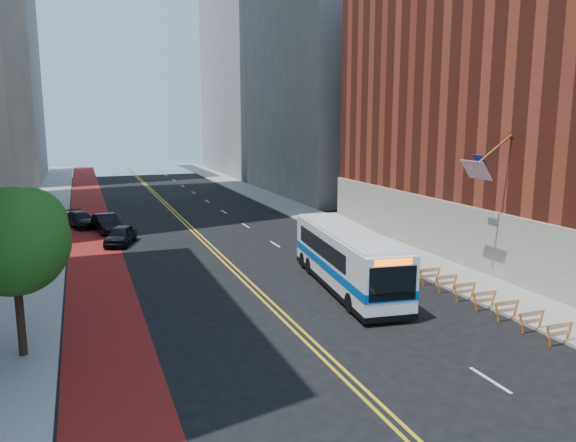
% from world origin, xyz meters
% --- Properties ---
extents(ground, '(160.00, 160.00, 0.00)m').
position_xyz_m(ground, '(0.00, 0.00, 0.00)').
color(ground, black).
rests_on(ground, ground).
extents(sidewalk_left, '(4.00, 140.00, 0.15)m').
position_xyz_m(sidewalk_left, '(-12.00, 30.00, 0.07)').
color(sidewalk_left, gray).
rests_on(sidewalk_left, ground).
extents(sidewalk_right, '(4.00, 140.00, 0.15)m').
position_xyz_m(sidewalk_right, '(12.00, 30.00, 0.07)').
color(sidewalk_right, gray).
rests_on(sidewalk_right, ground).
extents(bus_lane_paint, '(3.60, 140.00, 0.01)m').
position_xyz_m(bus_lane_paint, '(-8.10, 30.00, 0.00)').
color(bus_lane_paint, maroon).
rests_on(bus_lane_paint, ground).
extents(center_line_inner, '(0.14, 140.00, 0.01)m').
position_xyz_m(center_line_inner, '(-0.18, 30.00, 0.00)').
color(center_line_inner, gold).
rests_on(center_line_inner, ground).
extents(center_line_outer, '(0.14, 140.00, 0.01)m').
position_xyz_m(center_line_outer, '(0.18, 30.00, 0.00)').
color(center_line_outer, gold).
rests_on(center_line_outer, ground).
extents(lane_dashes, '(0.14, 98.20, 0.01)m').
position_xyz_m(lane_dashes, '(4.80, 38.00, 0.01)').
color(lane_dashes, silver).
rests_on(lane_dashes, ground).
extents(brick_building, '(18.73, 36.00, 22.00)m').
position_xyz_m(brick_building, '(21.93, 12.00, 10.96)').
color(brick_building, maroon).
rests_on(brick_building, ground).
extents(midrise_right_near, '(18.00, 26.00, 40.00)m').
position_xyz_m(midrise_right_near, '(23.00, 48.00, 20.00)').
color(midrise_right_near, slate).
rests_on(midrise_right_near, ground).
extents(midrise_right_far, '(20.00, 28.00, 55.00)m').
position_xyz_m(midrise_right_far, '(24.00, 78.00, 27.50)').
color(midrise_right_far, gray).
rests_on(midrise_right_far, ground).
extents(construction_barriers, '(1.42, 10.91, 1.00)m').
position_xyz_m(construction_barriers, '(9.60, 3.42, 0.68)').
color(construction_barriers, orange).
rests_on(construction_barriers, ground).
extents(street_tree, '(4.20, 4.20, 6.70)m').
position_xyz_m(street_tree, '(-11.24, 6.04, 4.91)').
color(street_tree, black).
rests_on(street_tree, sidewalk_left).
extents(transit_bus, '(4.05, 12.36, 3.34)m').
position_xyz_m(transit_bus, '(4.93, 10.09, 1.74)').
color(transit_bus, white).
rests_on(transit_bus, ground).
extents(car_a, '(3.03, 4.55, 1.44)m').
position_xyz_m(car_a, '(-6.18, 25.89, 0.72)').
color(car_a, black).
rests_on(car_a, ground).
extents(car_b, '(2.42, 4.77, 1.50)m').
position_xyz_m(car_b, '(-6.94, 31.31, 0.75)').
color(car_b, black).
rests_on(car_b, ground).
extents(car_c, '(3.33, 5.00, 1.34)m').
position_xyz_m(car_c, '(-8.96, 34.40, 0.67)').
color(car_c, black).
rests_on(car_c, ground).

